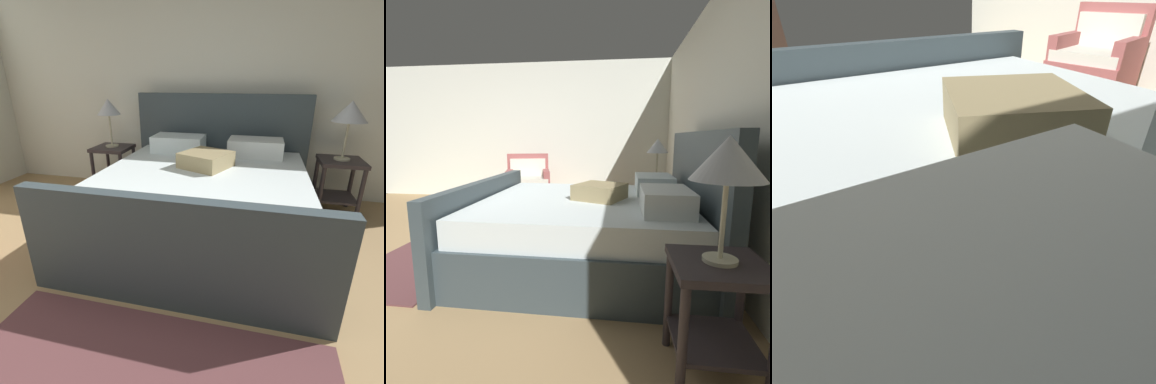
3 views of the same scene
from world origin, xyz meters
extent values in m
cube|color=#A58458|center=(0.00, 0.00, -0.01)|extent=(6.10, 5.81, 0.02)
cube|color=#354247|center=(0.01, 1.70, 0.20)|extent=(1.89, 1.92, 0.40)
cube|color=#354247|center=(0.01, 0.70, 0.38)|extent=(2.00, 0.11, 0.77)
cube|color=silver|center=(0.01, 1.70, 0.51)|extent=(1.81, 1.86, 0.22)
cube|color=silver|center=(0.44, 2.37, 0.71)|extent=(0.56, 0.36, 0.18)
cube|color=#97865C|center=(0.01, 1.85, 0.69)|extent=(0.53, 0.53, 0.14)
cube|color=#9E5150|center=(-2.21, 0.48, 0.21)|extent=(0.89, 0.89, 0.42)
cube|color=silver|center=(-2.21, 0.48, 0.47)|extent=(0.82, 0.82, 0.10)
cube|color=#9E5150|center=(-2.51, 0.40, 0.66)|extent=(0.31, 0.73, 0.48)
cube|color=silver|center=(-2.43, 0.42, 0.64)|extent=(0.26, 0.62, 0.36)
cube|color=#9E5150|center=(-2.13, 0.18, 0.53)|extent=(0.65, 0.27, 0.22)
cube|color=#9E5150|center=(-2.30, 0.78, 0.53)|extent=(0.65, 0.27, 0.22)
cube|color=brown|center=(0.01, 0.14, 0.01)|extent=(1.95, 0.94, 0.01)
camera|label=1|loc=(0.48, -0.73, 1.40)|focal=27.09mm
camera|label=2|loc=(2.76, 2.00, 1.18)|focal=28.25mm
camera|label=3|loc=(0.64, 2.56, 1.02)|focal=28.78mm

